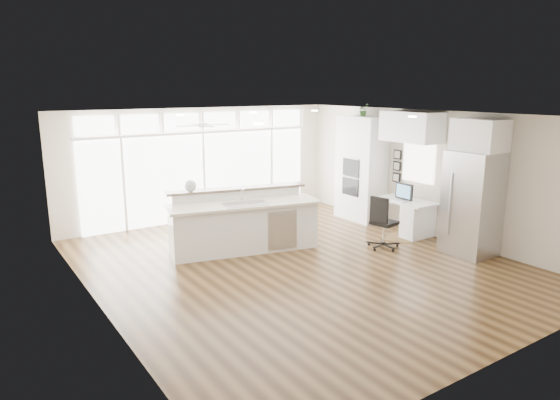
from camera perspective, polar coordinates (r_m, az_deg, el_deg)
floor at (r=9.22m, az=2.09°, el=-7.40°), size 7.00×8.00×0.02m
ceiling at (r=8.67m, az=2.24°, el=9.67°), size 7.00×8.00×0.02m
wall_back at (r=12.26m, az=-8.92°, el=4.08°), size 7.00×0.04×2.70m
wall_front at (r=6.19m, az=24.60°, el=-5.51°), size 7.00×0.04×2.70m
wall_left at (r=7.40m, az=-20.35°, el=-2.25°), size 0.04×8.00×2.70m
wall_right at (r=11.23m, az=16.79°, el=2.91°), size 0.04×8.00×2.70m
glass_wall at (r=12.25m, az=-8.75°, el=2.66°), size 5.80×0.06×2.08m
transom_row at (r=12.09m, az=-8.97°, el=8.87°), size 5.90×0.06×0.40m
desk_window at (r=11.36m, az=15.56°, el=4.11°), size 0.04×0.85×0.85m
ceiling_fan at (r=10.84m, az=-8.82°, el=8.98°), size 1.16×1.16×0.32m
recessed_lights at (r=8.83m, az=1.46°, el=9.60°), size 3.40×3.00×0.02m
oven_cabinet at (r=12.22m, az=9.26°, el=3.57°), size 0.64×1.20×2.50m
desk_nook at (r=11.34m, az=14.12°, el=-1.86°), size 0.72×1.30×0.76m
upper_cabinets at (r=11.06m, az=14.81°, el=8.11°), size 0.64×1.30×0.64m
refrigerator at (r=10.19m, az=21.09°, el=-0.38°), size 0.76×0.90×2.00m
fridge_cabinet at (r=10.05m, az=21.88°, el=6.90°), size 0.64×0.90×0.60m
framed_photos at (r=11.79m, az=13.24°, el=3.80°), size 0.06×0.22×0.80m
kitchen_island at (r=9.83m, az=-4.14°, el=-2.47°), size 3.16×1.77×1.18m
rug at (r=11.12m, az=13.63°, el=-4.13°), size 1.01×0.90×0.01m
office_chair at (r=10.19m, az=11.84°, el=-2.50°), size 0.65×0.61×1.07m
fishbowl at (r=9.83m, az=-10.19°, el=1.62°), size 0.26×0.26×0.24m
monitor at (r=11.16m, az=14.00°, el=0.97°), size 0.10×0.49×0.40m
keyboard at (r=11.07m, az=13.35°, el=-0.10°), size 0.13×0.34×0.02m
potted_plant at (r=12.08m, az=9.49°, el=9.97°), size 0.28×0.31×0.23m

